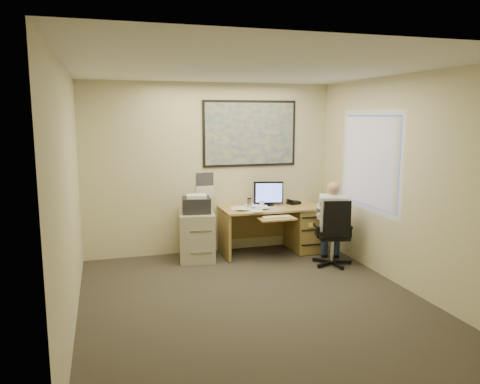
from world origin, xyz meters
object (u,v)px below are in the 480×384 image
object	(u,v)px
desk	(289,224)
filing_cabinet	(197,232)
office_chair	(334,246)
person	(332,223)

from	to	relation	value
desk	filing_cabinet	world-z (taller)	desk
filing_cabinet	office_chair	world-z (taller)	filing_cabinet
desk	office_chair	world-z (taller)	desk
filing_cabinet	desk	bearing A→B (deg)	9.12
desk	person	xyz separation A→B (m)	(0.33, -0.83, 0.18)
desk	office_chair	bearing A→B (deg)	-69.68
filing_cabinet	office_chair	distance (m)	2.07
filing_cabinet	person	size ratio (longest dim) A/B	0.82
desk	filing_cabinet	xyz separation A→B (m)	(-1.54, -0.03, -0.01)
person	filing_cabinet	bearing A→B (deg)	-179.43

